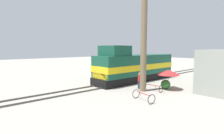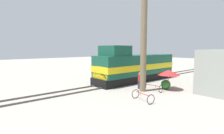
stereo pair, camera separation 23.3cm
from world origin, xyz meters
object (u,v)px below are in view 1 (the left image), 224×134
(person_bystander, at_px, (140,80))
(bicycle_spare, at_px, (143,96))
(utility_pole, at_px, (144,35))
(billboard_sign, at_px, (205,64))
(bicycle, at_px, (152,87))
(locomotive, at_px, (134,67))
(vendor_umbrella, at_px, (168,72))

(person_bystander, bearing_deg, bicycle_spare, -45.59)
(utility_pole, height_order, billboard_sign, utility_pole)
(utility_pole, bearing_deg, billboard_sign, 62.89)
(billboard_sign, relative_size, person_bystander, 1.94)
(utility_pole, height_order, person_bystander, utility_pole)
(billboard_sign, xyz_separation_m, person_bystander, (-4.04, -5.89, -1.56))
(bicycle, distance_m, bicycle_spare, 3.68)
(utility_pole, relative_size, person_bystander, 6.34)
(utility_pole, bearing_deg, bicycle, 52.42)
(billboard_sign, bearing_deg, bicycle_spare, -96.97)
(billboard_sign, distance_m, bicycle, 6.52)
(bicycle_spare, bearing_deg, person_bystander, -125.62)
(utility_pole, relative_size, bicycle_spare, 5.44)
(bicycle, bearing_deg, billboard_sign, -31.30)
(person_bystander, bearing_deg, billboard_sign, 55.57)
(billboard_sign, bearing_deg, bicycle, -115.50)
(person_bystander, distance_m, bicycle_spare, 4.25)
(person_bystander, bearing_deg, locomotive, 140.09)
(utility_pole, xyz_separation_m, vendor_umbrella, (1.24, 2.50, -3.70))
(bicycle, bearing_deg, bicycle_spare, -160.55)
(locomotive, distance_m, billboard_sign, 8.01)
(bicycle, bearing_deg, locomotive, 56.60)
(bicycle_spare, bearing_deg, bicycle, -144.79)
(locomotive, distance_m, utility_pole, 6.35)
(person_bystander, xyz_separation_m, bicycle_spare, (2.95, -3.01, -0.54))
(bicycle, height_order, bicycle_spare, bicycle_spare)
(locomotive, height_order, bicycle, locomotive)
(vendor_umbrella, height_order, bicycle, vendor_umbrella)
(vendor_umbrella, relative_size, billboard_sign, 0.67)
(bicycle, bearing_deg, utility_pole, 136.62)
(vendor_umbrella, relative_size, bicycle, 1.14)
(person_bystander, relative_size, bicycle, 0.87)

